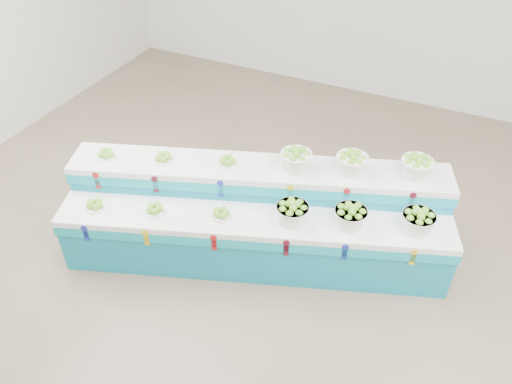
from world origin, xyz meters
TOP-DOWN VIEW (x-y plane):
  - ground at (0.00, 0.00)m, footprint 10.00×10.00m
  - display_stand at (-0.56, 0.66)m, footprint 4.30×2.41m
  - plate_lower_left at (-2.07, -0.15)m, footprint 0.28×0.28m
  - plate_lower_mid at (-1.46, 0.07)m, footprint 0.28×0.28m
  - plate_lower_right at (-0.79, 0.30)m, footprint 0.28×0.28m
  - basket_lower_left at (-0.09, 0.55)m, footprint 0.43×0.43m
  - basket_lower_mid at (0.46, 0.75)m, footprint 0.43×0.43m
  - basket_lower_right at (1.10, 0.97)m, footprint 0.43×0.43m
  - plate_upper_left at (-2.24, 0.34)m, footprint 0.28×0.28m
  - plate_upper_mid at (-1.63, 0.56)m, footprint 0.28×0.28m
  - plate_upper_right at (-0.96, 0.79)m, footprint 0.28×0.28m
  - basket_upper_left at (-0.26, 1.04)m, footprint 0.43×0.43m
  - basket_upper_mid at (0.29, 1.23)m, footprint 0.43×0.43m
  - basket_upper_right at (0.92, 1.46)m, footprint 0.43×0.43m

SIDE VIEW (x-z plane):
  - ground at x=0.00m, z-range 0.00..0.00m
  - display_stand at x=-0.56m, z-range 0.00..1.02m
  - plate_lower_left at x=-2.07m, z-range 0.72..0.82m
  - plate_lower_mid at x=-1.46m, z-range 0.72..0.82m
  - plate_lower_right at x=-0.79m, z-range 0.72..0.82m
  - basket_lower_left at x=-0.09m, z-range 0.72..0.97m
  - basket_lower_mid at x=0.46m, z-range 0.72..0.97m
  - basket_lower_right at x=1.10m, z-range 0.72..0.97m
  - plate_upper_left at x=-2.24m, z-range 1.02..1.12m
  - plate_upper_mid at x=-1.63m, z-range 1.02..1.12m
  - plate_upper_right at x=-0.96m, z-range 1.02..1.12m
  - basket_upper_left at x=-0.26m, z-range 1.02..1.27m
  - basket_upper_mid at x=0.29m, z-range 1.02..1.27m
  - basket_upper_right at x=0.92m, z-range 1.02..1.27m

